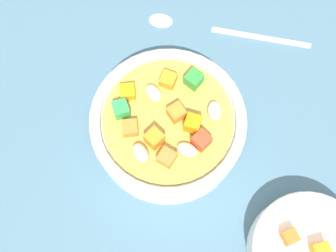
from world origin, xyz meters
TOP-DOWN VIEW (x-y plane):
  - ground_plane at (0.00, 0.00)cm, footprint 140.00×140.00cm
  - soup_bowl_main at (-0.01, -0.00)cm, footprint 16.68×16.68cm
  - spoon at (11.69, 9.07)cm, footprint 16.38×14.28cm
  - side_bowl_small at (5.69, -18.41)cm, footprint 11.69×11.69cm

SIDE VIEW (x-z plane):
  - ground_plane at x=0.00cm, z-range -2.00..0.00cm
  - spoon at x=11.69cm, z-range -0.05..0.85cm
  - side_bowl_small at x=5.69cm, z-range -0.35..4.72cm
  - soup_bowl_main at x=-0.01cm, z-range -0.39..6.20cm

